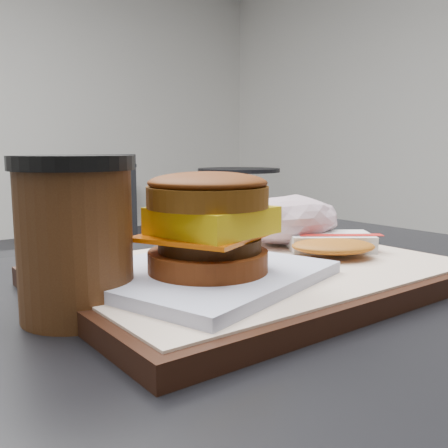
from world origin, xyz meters
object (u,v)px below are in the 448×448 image
(crumpled_wrapper, at_px, (288,220))
(coffee_cup, at_px, (75,232))
(serving_tray, at_px, (255,274))
(breakfast_sandwich, at_px, (206,236))
(neighbor_chair, at_px, (63,247))
(hash_brown, at_px, (331,244))

(crumpled_wrapper, relative_size, coffee_cup, 1.02)
(crumpled_wrapper, height_order, coffee_cup, coffee_cup)
(serving_tray, xyz_separation_m, crumpled_wrapper, (0.10, 0.06, 0.04))
(breakfast_sandwich, xyz_separation_m, neighbor_chair, (0.45, 1.64, -0.32))
(neighbor_chair, bearing_deg, breakfast_sandwich, -105.28)
(crumpled_wrapper, bearing_deg, breakfast_sandwich, -155.14)
(serving_tray, distance_m, hash_brown, 0.10)
(hash_brown, xyz_separation_m, coffee_cup, (-0.27, 0.02, 0.04))
(serving_tray, height_order, coffee_cup, coffee_cup)
(serving_tray, bearing_deg, neighbor_chair, 77.02)
(breakfast_sandwich, distance_m, coffee_cup, 0.10)
(serving_tray, bearing_deg, breakfast_sandwich, -161.88)
(hash_brown, bearing_deg, crumpled_wrapper, 88.20)
(serving_tray, distance_m, coffee_cup, 0.18)
(coffee_cup, bearing_deg, crumpled_wrapper, 9.47)
(serving_tray, xyz_separation_m, hash_brown, (0.10, -0.01, 0.02))
(hash_brown, xyz_separation_m, crumpled_wrapper, (0.00, 0.07, 0.02))
(breakfast_sandwich, relative_size, neighbor_chair, 0.26)
(crumpled_wrapper, xyz_separation_m, coffee_cup, (-0.27, -0.05, 0.02))
(coffee_cup, height_order, neighbor_chair, coffee_cup)
(hash_brown, bearing_deg, breakfast_sandwich, -175.49)
(hash_brown, xyz_separation_m, neighbor_chair, (0.27, 1.63, -0.29))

